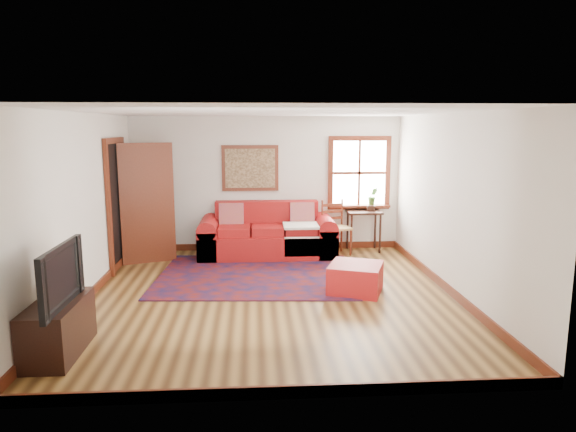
{
  "coord_description": "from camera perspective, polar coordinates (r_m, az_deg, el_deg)",
  "views": [
    {
      "loc": [
        -0.23,
        -6.82,
        2.32
      ],
      "look_at": [
        0.26,
        0.6,
        1.01
      ],
      "focal_mm": 32.0,
      "sensor_mm": 36.0,
      "label": 1
    }
  ],
  "objects": [
    {
      "name": "ground",
      "position": [
        7.21,
        -1.79,
        -8.83
      ],
      "size": [
        5.5,
        5.5,
        0.0
      ],
      "primitive_type": "plane",
      "color": "#482D13",
      "rests_on": "ground"
    },
    {
      "name": "room_envelope",
      "position": [
        6.87,
        -1.87,
        4.36
      ],
      "size": [
        5.04,
        5.54,
        2.52
      ],
      "color": "silver",
      "rests_on": "ground"
    },
    {
      "name": "window",
      "position": [
        9.79,
        8.1,
        3.96
      ],
      "size": [
        1.18,
        0.2,
        1.38
      ],
      "color": "white",
      "rests_on": "ground"
    },
    {
      "name": "doorway",
      "position": [
        8.92,
        -16.57,
        1.48
      ],
      "size": [
        0.89,
        1.08,
        2.14
      ],
      "color": "black",
      "rests_on": "ground"
    },
    {
      "name": "framed_artwork",
      "position": [
        9.57,
        -4.23,
        5.32
      ],
      "size": [
        1.05,
        0.07,
        0.85
      ],
      "color": "#5F2514",
      "rests_on": "ground"
    },
    {
      "name": "persian_rug",
      "position": [
        8.13,
        -3.59,
        -6.57
      ],
      "size": [
        3.16,
        2.6,
        0.02
      ],
      "primitive_type": "cube",
      "rotation": [
        0.0,
        0.0,
        -0.07
      ],
      "color": "#61120D",
      "rests_on": "ground"
    },
    {
      "name": "red_leather_sofa",
      "position": [
        9.32,
        -2.28,
        -2.46
      ],
      "size": [
        2.44,
        1.01,
        0.95
      ],
      "color": "maroon",
      "rests_on": "ground"
    },
    {
      "name": "red_ottoman",
      "position": [
        7.37,
        7.52,
        -6.85
      ],
      "size": [
        0.91,
        0.91,
        0.4
      ],
      "primitive_type": "cube",
      "rotation": [
        0.0,
        0.0,
        -0.36
      ],
      "color": "maroon",
      "rests_on": "ground"
    },
    {
      "name": "side_table",
      "position": [
        9.68,
        8.44,
        -0.17
      ],
      "size": [
        0.63,
        0.48,
        0.76
      ],
      "color": "black",
      "rests_on": "ground"
    },
    {
      "name": "ladder_back_chair",
      "position": [
        9.42,
        5.24,
        -1.0
      ],
      "size": [
        0.57,
        0.55,
        0.99
      ],
      "color": "tan",
      "rests_on": "ground"
    },
    {
      "name": "media_cabinet",
      "position": [
        5.88,
        -24.18,
        -11.28
      ],
      "size": [
        0.46,
        1.01,
        0.56
      ],
      "primitive_type": "cube",
      "color": "black",
      "rests_on": "ground"
    },
    {
      "name": "television",
      "position": [
        5.58,
        -24.88,
        -6.11
      ],
      "size": [
        0.14,
        1.08,
        0.62
      ],
      "primitive_type": "imported",
      "rotation": [
        0.0,
        0.0,
        1.57
      ],
      "color": "black",
      "rests_on": "media_cabinet"
    },
    {
      "name": "candle_hurricane",
      "position": [
        6.16,
        -22.53,
        -6.66
      ],
      "size": [
        0.12,
        0.12,
        0.18
      ],
      "color": "silver",
      "rests_on": "media_cabinet"
    }
  ]
}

